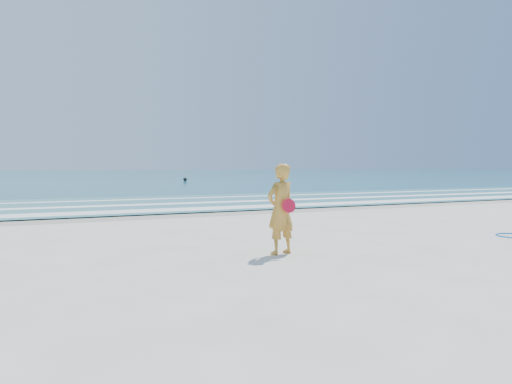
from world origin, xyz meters
name	(u,v)px	position (x,y,z in m)	size (l,w,h in m)	color
ground	(349,255)	(0.00, 0.00, 0.00)	(400.00, 400.00, 0.00)	silver
wet_sand	(196,214)	(0.00, 9.00, 0.00)	(400.00, 2.40, 0.00)	#B2A893
ocean	(48,174)	(0.00, 105.00, 0.02)	(400.00, 190.00, 0.04)	#19727F
shallow	(160,203)	(0.00, 14.00, 0.04)	(400.00, 10.00, 0.01)	#59B7AD
foam_near	(185,209)	(0.00, 10.30, 0.05)	(400.00, 1.40, 0.01)	white
foam_mid	(164,204)	(0.00, 13.20, 0.05)	(400.00, 0.90, 0.01)	white
foam_far	(146,199)	(0.00, 16.50, 0.05)	(400.00, 0.60, 0.01)	white
buoy	(185,179)	(10.48, 43.62, 0.24)	(0.40, 0.40, 0.40)	black
woman	(281,209)	(-1.14, 0.63, 0.86)	(0.71, 0.56, 1.72)	#C3872E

